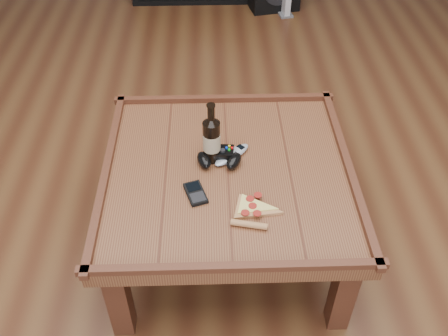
{
  "coord_description": "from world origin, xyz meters",
  "views": [
    {
      "loc": [
        -0.06,
        -1.47,
        1.81
      ],
      "look_at": [
        -0.02,
        -0.06,
        0.52
      ],
      "focal_mm": 40.0,
      "sensor_mm": 36.0,
      "label": 1
    }
  ],
  "objects_px": {
    "smartphone": "(196,193)",
    "game_console": "(285,1)",
    "coffee_table": "(228,181)",
    "pizza_slice": "(252,210)",
    "remote_control": "(232,155)",
    "beer_bottle": "(212,138)",
    "game_controller": "(219,157)"
  },
  "relations": [
    {
      "from": "smartphone",
      "to": "game_console",
      "type": "height_order",
      "value": "smartphone"
    },
    {
      "from": "coffee_table",
      "to": "game_console",
      "type": "xyz_separation_m",
      "value": [
        0.54,
        2.35,
        -0.29
      ]
    },
    {
      "from": "coffee_table",
      "to": "game_console",
      "type": "relative_size",
      "value": 4.46
    },
    {
      "from": "pizza_slice",
      "to": "smartphone",
      "type": "height_order",
      "value": "pizza_slice"
    },
    {
      "from": "smartphone",
      "to": "remote_control",
      "type": "xyz_separation_m",
      "value": [
        0.15,
        0.21,
        0.01
      ]
    },
    {
      "from": "smartphone",
      "to": "game_console",
      "type": "relative_size",
      "value": 0.59
    },
    {
      "from": "remote_control",
      "to": "coffee_table",
      "type": "bearing_deg",
      "value": -57.16
    },
    {
      "from": "remote_control",
      "to": "game_console",
      "type": "height_order",
      "value": "remote_control"
    },
    {
      "from": "beer_bottle",
      "to": "pizza_slice",
      "type": "height_order",
      "value": "beer_bottle"
    },
    {
      "from": "smartphone",
      "to": "pizza_slice",
      "type": "bearing_deg",
      "value": -42.06
    },
    {
      "from": "remote_control",
      "to": "game_controller",
      "type": "bearing_deg",
      "value": -105.21
    },
    {
      "from": "beer_bottle",
      "to": "game_controller",
      "type": "distance_m",
      "value": 0.09
    },
    {
      "from": "smartphone",
      "to": "beer_bottle",
      "type": "bearing_deg",
      "value": 54.55
    },
    {
      "from": "coffee_table",
      "to": "beer_bottle",
      "type": "distance_m",
      "value": 0.19
    },
    {
      "from": "coffee_table",
      "to": "pizza_slice",
      "type": "distance_m",
      "value": 0.25
    },
    {
      "from": "beer_bottle",
      "to": "game_controller",
      "type": "relative_size",
      "value": 1.33
    },
    {
      "from": "beer_bottle",
      "to": "game_console",
      "type": "xyz_separation_m",
      "value": [
        0.61,
        2.28,
        -0.45
      ]
    },
    {
      "from": "pizza_slice",
      "to": "smartphone",
      "type": "distance_m",
      "value": 0.23
    },
    {
      "from": "smartphone",
      "to": "remote_control",
      "type": "height_order",
      "value": "remote_control"
    },
    {
      "from": "game_controller",
      "to": "game_console",
      "type": "height_order",
      "value": "game_controller"
    },
    {
      "from": "smartphone",
      "to": "coffee_table",
      "type": "bearing_deg",
      "value": 28.59
    },
    {
      "from": "remote_control",
      "to": "pizza_slice",
      "type": "bearing_deg",
      "value": -31.89
    },
    {
      "from": "game_controller",
      "to": "pizza_slice",
      "type": "height_order",
      "value": "game_controller"
    },
    {
      "from": "smartphone",
      "to": "remote_control",
      "type": "distance_m",
      "value": 0.26
    },
    {
      "from": "smartphone",
      "to": "remote_control",
      "type": "bearing_deg",
      "value": 37.46
    },
    {
      "from": "coffee_table",
      "to": "remote_control",
      "type": "xyz_separation_m",
      "value": [
        0.02,
        0.08,
        0.07
      ]
    },
    {
      "from": "game_controller",
      "to": "remote_control",
      "type": "bearing_deg",
      "value": 32.72
    },
    {
      "from": "coffee_table",
      "to": "smartphone",
      "type": "relative_size",
      "value": 7.6
    },
    {
      "from": "game_controller",
      "to": "pizza_slice",
      "type": "relative_size",
      "value": 0.78
    },
    {
      "from": "remote_control",
      "to": "smartphone",
      "type": "bearing_deg",
      "value": -77.98
    },
    {
      "from": "pizza_slice",
      "to": "coffee_table",
      "type": "bearing_deg",
      "value": 121.89
    },
    {
      "from": "beer_bottle",
      "to": "pizza_slice",
      "type": "relative_size",
      "value": 1.04
    }
  ]
}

